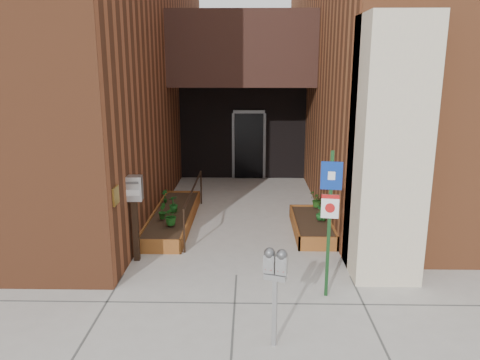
{
  "coord_description": "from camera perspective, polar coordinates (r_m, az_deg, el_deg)",
  "views": [
    {
      "loc": [
        0.22,
        -7.58,
        3.62
      ],
      "look_at": [
        0.03,
        1.8,
        1.28
      ],
      "focal_mm": 35.0,
      "sensor_mm": 36.0,
      "label": 1
    }
  ],
  "objects": [
    {
      "name": "shrub_left_d",
      "position": [
        11.61,
        -9.14,
        -1.95
      ],
      "size": [
        0.24,
        0.24,
        0.33
      ],
      "primitive_type": "imported",
      "rotation": [
        0.0,
        0.0,
        5.53
      ],
      "color": "#18551A",
      "rests_on": "planter_left"
    },
    {
      "name": "handrail",
      "position": [
        10.7,
        -5.69,
        -1.65
      ],
      "size": [
        0.04,
        3.34,
        0.9
      ],
      "color": "black",
      "rests_on": "ground"
    },
    {
      "name": "architecture",
      "position": [
        14.54,
        -0.44,
        19.36
      ],
      "size": [
        20.0,
        14.6,
        10.0
      ],
      "color": "brown",
      "rests_on": "ground"
    },
    {
      "name": "planter_left",
      "position": [
        11.0,
        -8.18,
        -4.64
      ],
      "size": [
        0.9,
        3.6,
        0.3
      ],
      "color": "brown",
      "rests_on": "ground"
    },
    {
      "name": "payment_dropbox",
      "position": [
        8.81,
        -12.8,
        -2.42
      ],
      "size": [
        0.34,
        0.27,
        1.64
      ],
      "color": "black",
      "rests_on": "ground"
    },
    {
      "name": "parking_meter",
      "position": [
        6.06,
        4.33,
        -11.04
      ],
      "size": [
        0.32,
        0.19,
        1.37
      ],
      "color": "#969698",
      "rests_on": "ground"
    },
    {
      "name": "shrub_right_b",
      "position": [
        10.32,
        10.24,
        -4.01
      ],
      "size": [
        0.25,
        0.25,
        0.34
      ],
      "primitive_type": "imported",
      "rotation": [
        0.0,
        0.0,
        2.57
      ],
      "color": "#18561B",
      "rests_on": "planter_right"
    },
    {
      "name": "ground",
      "position": [
        8.4,
        -0.45,
        -11.52
      ],
      "size": [
        80.0,
        80.0,
        0.0
      ],
      "primitive_type": "plane",
      "color": "#9E9991",
      "rests_on": "ground"
    },
    {
      "name": "shrub_left_c",
      "position": [
        10.9,
        -8.13,
        -2.87
      ],
      "size": [
        0.29,
        0.29,
        0.37
      ],
      "primitive_type": "imported",
      "rotation": [
        0.0,
        0.0,
        3.83
      ],
      "color": "#17511A",
      "rests_on": "planter_left"
    },
    {
      "name": "shrub_right_a",
      "position": [
        10.36,
        9.73,
        -3.97
      ],
      "size": [
        0.25,
        0.25,
        0.32
      ],
      "primitive_type": "imported",
      "rotation": [
        0.0,
        0.0,
        1.02
      ],
      "color": "#17511B",
      "rests_on": "planter_right"
    },
    {
      "name": "planter_right",
      "position": [
        10.47,
        8.72,
        -5.62
      ],
      "size": [
        0.8,
        2.2,
        0.3
      ],
      "color": "brown",
      "rests_on": "ground"
    },
    {
      "name": "shrub_right_c",
      "position": [
        11.24,
        9.32,
        -2.41
      ],
      "size": [
        0.45,
        0.45,
        0.36
      ],
      "primitive_type": "imported",
      "rotation": [
        0.0,
        0.0,
        3.96
      ],
      "color": "#224F16",
      "rests_on": "planter_right"
    },
    {
      "name": "shrub_left_b",
      "position": [
        10.43,
        -9.5,
        -3.76
      ],
      "size": [
        0.21,
        0.21,
        0.35
      ],
      "primitive_type": "imported",
      "rotation": [
        0.0,
        0.0,
        1.7
      ],
      "color": "#1B5217",
      "rests_on": "planter_left"
    },
    {
      "name": "shrub_left_a",
      "position": [
        10.0,
        -8.36,
        -4.3
      ],
      "size": [
        0.41,
        0.41,
        0.41
      ],
      "primitive_type": "imported",
      "rotation": [
        0.0,
        0.0,
        0.13
      ],
      "color": "#1A5919",
      "rests_on": "planter_left"
    },
    {
      "name": "sign_post",
      "position": [
        7.3,
        10.9,
        -3.52
      ],
      "size": [
        0.32,
        0.1,
        2.36
      ],
      "color": "#153A19",
      "rests_on": "ground"
    }
  ]
}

